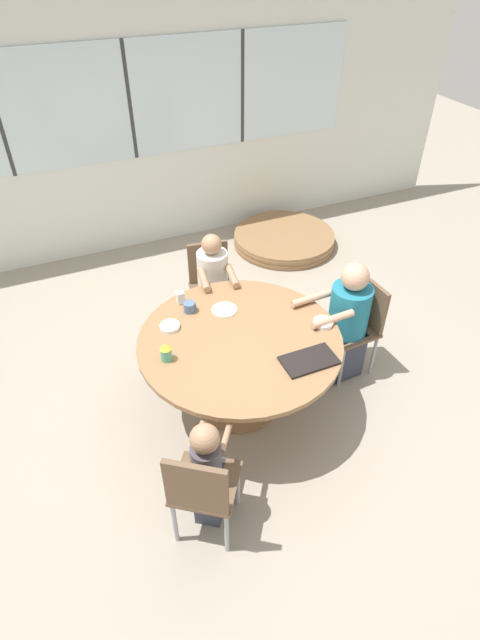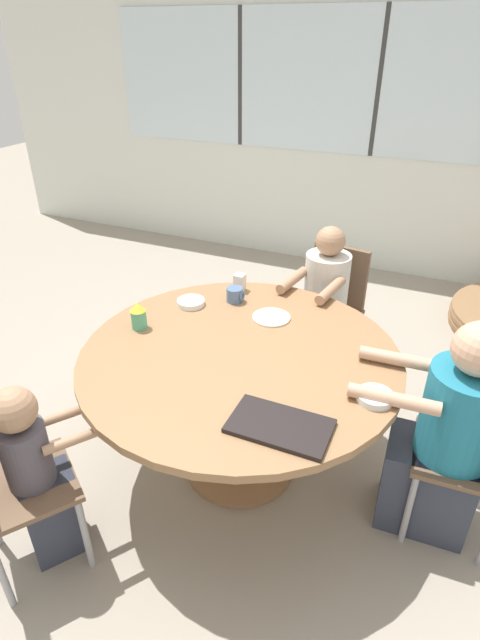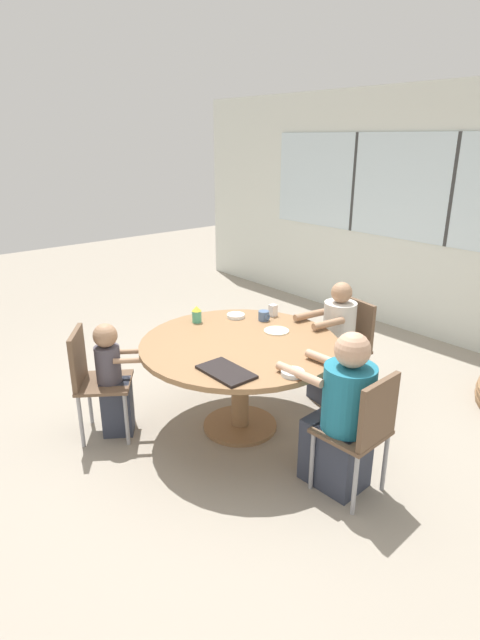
{
  "view_description": "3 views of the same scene",
  "coord_description": "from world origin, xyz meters",
  "px_view_note": "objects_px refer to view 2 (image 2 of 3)",
  "views": [
    {
      "loc": [
        -1.11,
        -2.59,
        3.22
      ],
      "look_at": [
        0.0,
        0.0,
        0.94
      ],
      "focal_mm": 28.0,
      "sensor_mm": 36.0,
      "label": 1
    },
    {
      "loc": [
        0.8,
        -1.83,
        2.1
      ],
      "look_at": [
        0.0,
        0.0,
        0.94
      ],
      "focal_mm": 28.0,
      "sensor_mm": 36.0,
      "label": 2
    },
    {
      "loc": [
        2.71,
        -2.28,
        2.24
      ],
      "look_at": [
        0.0,
        0.0,
        0.94
      ],
      "focal_mm": 28.0,
      "sensor_mm": 36.0,
      "label": 3
    }
  ],
  "objects_px": {
    "chair_for_man_blue_shirt": "(332,300)",
    "person_woman_green_shirt": "(444,442)",
    "person_toddler": "(40,479)",
    "person_man_blue_shirt": "(321,315)",
    "sippy_cup": "(139,315)",
    "coffee_mug": "(235,295)",
    "bowl_cereal": "(191,302)",
    "milk_carton_small": "(240,282)",
    "bowl_white_shallow": "(375,397)"
  },
  "relations": [
    {
      "from": "sippy_cup",
      "to": "bowl_white_shallow",
      "type": "xyz_separation_m",
      "value": [
        1.23,
        -0.1,
        -0.06
      ]
    },
    {
      "from": "person_man_blue_shirt",
      "to": "bowl_cereal",
      "type": "xyz_separation_m",
      "value": [
        -0.6,
        -0.64,
        0.28
      ]
    },
    {
      "from": "person_man_blue_shirt",
      "to": "person_toddler",
      "type": "bearing_deg",
      "value": 76.89
    },
    {
      "from": "person_woman_green_shirt",
      "to": "person_man_blue_shirt",
      "type": "distance_m",
      "value": 1.23
    },
    {
      "from": "person_man_blue_shirt",
      "to": "bowl_white_shallow",
      "type": "height_order",
      "value": "person_man_blue_shirt"
    },
    {
      "from": "person_toddler",
      "to": "milk_carton_small",
      "type": "xyz_separation_m",
      "value": [
        0.3,
        1.42,
        0.35
      ]
    },
    {
      "from": "sippy_cup",
      "to": "milk_carton_small",
      "type": "height_order",
      "value": "sippy_cup"
    },
    {
      "from": "chair_for_man_blue_shirt",
      "to": "bowl_white_shallow",
      "type": "bearing_deg",
      "value": 120.37
    },
    {
      "from": "sippy_cup",
      "to": "chair_for_man_blue_shirt",
      "type": "bearing_deg",
      "value": 56.42
    },
    {
      "from": "sippy_cup",
      "to": "bowl_cereal",
      "type": "xyz_separation_m",
      "value": [
        0.12,
        0.33,
        -0.06
      ]
    },
    {
      "from": "bowl_white_shallow",
      "to": "sippy_cup",
      "type": "bearing_deg",
      "value": 175.31
    },
    {
      "from": "chair_for_man_blue_shirt",
      "to": "milk_carton_small",
      "type": "xyz_separation_m",
      "value": [
        -0.45,
        -0.52,
        0.28
      ]
    },
    {
      "from": "coffee_mug",
      "to": "bowl_cereal",
      "type": "distance_m",
      "value": 0.25
    },
    {
      "from": "person_woman_green_shirt",
      "to": "bowl_white_shallow",
      "type": "bearing_deg",
      "value": 112.46
    },
    {
      "from": "sippy_cup",
      "to": "person_woman_green_shirt",
      "type": "bearing_deg",
      "value": 1.78
    },
    {
      "from": "coffee_mug",
      "to": "chair_for_man_blue_shirt",
      "type": "bearing_deg",
      "value": 57.88
    },
    {
      "from": "chair_for_man_blue_shirt",
      "to": "person_woman_green_shirt",
      "type": "relative_size",
      "value": 0.78
    },
    {
      "from": "chair_for_man_blue_shirt",
      "to": "person_woman_green_shirt",
      "type": "bearing_deg",
      "value": 135.33
    },
    {
      "from": "person_woman_green_shirt",
      "to": "milk_carton_small",
      "type": "height_order",
      "value": "person_woman_green_shirt"
    },
    {
      "from": "chair_for_man_blue_shirt",
      "to": "milk_carton_small",
      "type": "bearing_deg",
      "value": 58.53
    },
    {
      "from": "milk_carton_small",
      "to": "sippy_cup",
      "type": "bearing_deg",
      "value": -116.55
    },
    {
      "from": "coffee_mug",
      "to": "bowl_white_shallow",
      "type": "relative_size",
      "value": 0.64
    },
    {
      "from": "person_man_blue_shirt",
      "to": "chair_for_man_blue_shirt",
      "type": "bearing_deg",
      "value": -90.0
    },
    {
      "from": "sippy_cup",
      "to": "milk_carton_small",
      "type": "relative_size",
      "value": 1.41
    },
    {
      "from": "coffee_mug",
      "to": "person_man_blue_shirt",
      "type": "bearing_deg",
      "value": 52.02
    },
    {
      "from": "bowl_cereal",
      "to": "person_toddler",
      "type": "bearing_deg",
      "value": -96.12
    },
    {
      "from": "person_man_blue_shirt",
      "to": "sippy_cup",
      "type": "relative_size",
      "value": 7.48
    },
    {
      "from": "coffee_mug",
      "to": "bowl_white_shallow",
      "type": "height_order",
      "value": "coffee_mug"
    },
    {
      "from": "bowl_cereal",
      "to": "bowl_white_shallow",
      "type": "bearing_deg",
      "value": -21.07
    },
    {
      "from": "person_man_blue_shirt",
      "to": "coffee_mug",
      "type": "bearing_deg",
      "value": 61.0
    },
    {
      "from": "sippy_cup",
      "to": "person_man_blue_shirt",
      "type": "bearing_deg",
      "value": 53.17
    },
    {
      "from": "sippy_cup",
      "to": "bowl_cereal",
      "type": "distance_m",
      "value": 0.35
    },
    {
      "from": "milk_carton_small",
      "to": "bowl_cereal",
      "type": "height_order",
      "value": "milk_carton_small"
    },
    {
      "from": "chair_for_man_blue_shirt",
      "to": "person_toddler",
      "type": "xyz_separation_m",
      "value": [
        -0.75,
        -1.94,
        -0.07
      ]
    },
    {
      "from": "person_man_blue_shirt",
      "to": "bowl_cereal",
      "type": "bearing_deg",
      "value": 55.86
    },
    {
      "from": "person_woman_green_shirt",
      "to": "bowl_white_shallow",
      "type": "distance_m",
      "value": 0.44
    },
    {
      "from": "person_woman_green_shirt",
      "to": "person_toddler",
      "type": "height_order",
      "value": "person_woman_green_shirt"
    },
    {
      "from": "chair_for_man_blue_shirt",
      "to": "coffee_mug",
      "type": "relative_size",
      "value": 8.89
    },
    {
      "from": "coffee_mug",
      "to": "sippy_cup",
      "type": "relative_size",
      "value": 0.69
    },
    {
      "from": "person_toddler",
      "to": "person_man_blue_shirt",
      "type": "bearing_deg",
      "value": 102.96
    },
    {
      "from": "person_toddler",
      "to": "bowl_cereal",
      "type": "relative_size",
      "value": 6.05
    },
    {
      "from": "chair_for_man_blue_shirt",
      "to": "sippy_cup",
      "type": "bearing_deg",
      "value": 65.41
    },
    {
      "from": "person_man_blue_shirt",
      "to": "coffee_mug",
      "type": "relative_size",
      "value": 10.9
    },
    {
      "from": "chair_for_man_blue_shirt",
      "to": "person_toddler",
      "type": "distance_m",
      "value": 2.08
    },
    {
      "from": "milk_carton_small",
      "to": "bowl_cereal",
      "type": "relative_size",
      "value": 0.66
    },
    {
      "from": "person_woman_green_shirt",
      "to": "bowl_cereal",
      "type": "bearing_deg",
      "value": 76.02
    },
    {
      "from": "person_woman_green_shirt",
      "to": "chair_for_man_blue_shirt",
      "type": "bearing_deg",
      "value": 33.43
    },
    {
      "from": "chair_for_man_blue_shirt",
      "to": "bowl_white_shallow",
      "type": "distance_m",
      "value": 1.34
    },
    {
      "from": "person_man_blue_shirt",
      "to": "coffee_mug",
      "type": "height_order",
      "value": "person_man_blue_shirt"
    },
    {
      "from": "person_woman_green_shirt",
      "to": "person_man_blue_shirt",
      "type": "bearing_deg",
      "value": 38.88
    }
  ]
}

